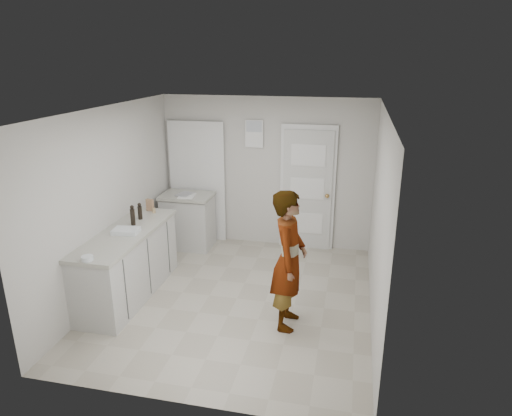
% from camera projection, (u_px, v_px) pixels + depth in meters
% --- Properties ---
extents(ground, '(4.00, 4.00, 0.00)m').
position_uv_depth(ground, '(237.00, 298.00, 6.14)').
color(ground, '#A49B89').
rests_on(ground, ground).
extents(room_shell, '(4.00, 4.00, 4.00)m').
position_uv_depth(room_shell, '(255.00, 186.00, 7.66)').
color(room_shell, beige).
rests_on(room_shell, ground).
extents(main_counter, '(0.64, 1.96, 0.93)m').
position_uv_depth(main_counter, '(128.00, 266.00, 6.12)').
color(main_counter, silver).
rests_on(main_counter, ground).
extents(side_counter, '(0.84, 0.61, 0.93)m').
position_uv_depth(side_counter, '(188.00, 223.00, 7.70)').
color(side_counter, silver).
rests_on(side_counter, ground).
extents(person, '(0.42, 0.62, 1.70)m').
position_uv_depth(person, '(289.00, 260.00, 5.31)').
color(person, silver).
rests_on(person, ground).
extents(cake_mix_box, '(0.11, 0.07, 0.18)m').
position_uv_depth(cake_mix_box, '(150.00, 205.00, 6.73)').
color(cake_mix_box, '#926849').
rests_on(cake_mix_box, main_counter).
extents(spice_jar, '(0.05, 0.05, 0.07)m').
position_uv_depth(spice_jar, '(154.00, 211.00, 6.65)').
color(spice_jar, tan).
rests_on(spice_jar, main_counter).
extents(oil_cruet_a, '(0.06, 0.06, 0.24)m').
position_uv_depth(oil_cruet_a, '(140.00, 211.00, 6.37)').
color(oil_cruet_a, black).
rests_on(oil_cruet_a, main_counter).
extents(oil_cruet_b, '(0.06, 0.06, 0.28)m').
position_uv_depth(oil_cruet_b, '(133.00, 215.00, 6.15)').
color(oil_cruet_b, black).
rests_on(oil_cruet_b, main_counter).
extents(baking_dish, '(0.35, 0.27, 0.06)m').
position_uv_depth(baking_dish, '(126.00, 231.00, 5.90)').
color(baking_dish, silver).
rests_on(baking_dish, main_counter).
extents(egg_bowl, '(0.13, 0.13, 0.05)m').
position_uv_depth(egg_bowl, '(87.00, 258.00, 5.11)').
color(egg_bowl, silver).
rests_on(egg_bowl, main_counter).
extents(papers, '(0.29, 0.35, 0.01)m').
position_uv_depth(papers, '(187.00, 196.00, 7.46)').
color(papers, white).
rests_on(papers, side_counter).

